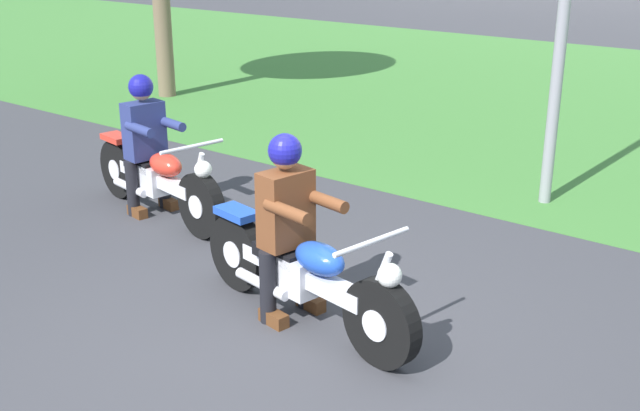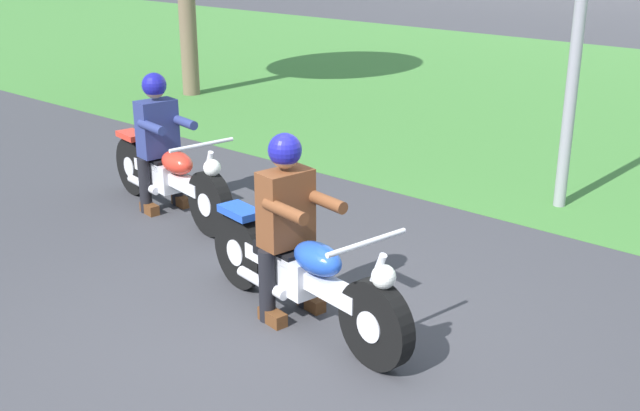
# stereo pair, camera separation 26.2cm
# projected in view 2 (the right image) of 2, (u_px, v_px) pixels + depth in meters

# --- Properties ---
(ground) EXTENTS (120.00, 120.00, 0.00)m
(ground) POSITION_uv_depth(u_px,v_px,m) (272.00, 351.00, 5.35)
(ground) COLOR #38383D
(motorcycle_lead) EXTENTS (2.15, 0.71, 0.86)m
(motorcycle_lead) POSITION_uv_depth(u_px,v_px,m) (302.00, 275.00, 5.61)
(motorcycle_lead) COLOR black
(motorcycle_lead) RESTS_ON ground
(rider_lead) EXTENTS (0.60, 0.52, 1.38)m
(rider_lead) POSITION_uv_depth(u_px,v_px,m) (287.00, 213.00, 5.59)
(rider_lead) COLOR black
(rider_lead) RESTS_ON ground
(motorcycle_follow) EXTENTS (2.14, 0.71, 0.87)m
(motorcycle_follow) POSITION_uv_depth(u_px,v_px,m) (169.00, 177.00, 7.77)
(motorcycle_follow) COLOR black
(motorcycle_follow) RESTS_ON ground
(rider_follow) EXTENTS (0.60, 0.52, 1.39)m
(rider_follow) POSITION_uv_depth(u_px,v_px,m) (158.00, 131.00, 7.75)
(rider_follow) COLOR black
(rider_follow) RESTS_ON ground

